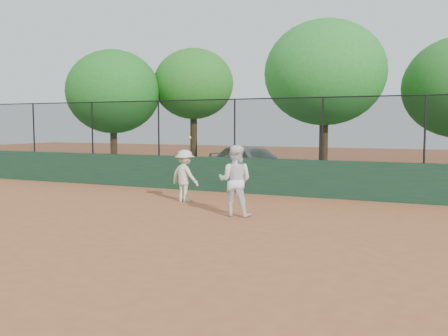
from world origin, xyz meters
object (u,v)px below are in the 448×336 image
at_px(parked_car, 251,163).
at_px(tree_2, 325,73).
at_px(player_main, 185,176).
at_px(tree_1, 193,84).
at_px(player_second, 235,181).
at_px(tree_0, 113,92).

bearing_deg(parked_car, tree_2, -33.55).
xyz_separation_m(parked_car, player_main, (0.10, -5.89, 0.02)).
height_order(parked_car, player_main, player_main).
bearing_deg(player_main, tree_1, 116.09).
xyz_separation_m(player_second, player_main, (-2.29, 1.53, -0.12)).
xyz_separation_m(player_second, tree_2, (0.27, 8.75, 3.50)).
height_order(parked_car, tree_2, tree_2).
relative_size(tree_0, tree_2, 0.92).
xyz_separation_m(parked_car, tree_2, (2.65, 1.33, 3.65)).
height_order(player_main, tree_0, tree_0).
bearing_deg(tree_0, player_second, -41.05).
distance_m(player_second, tree_2, 9.43).
bearing_deg(player_second, tree_2, -100.22).
xyz_separation_m(tree_1, tree_2, (7.32, -2.53, 0.04)).
bearing_deg(tree_2, player_main, -109.49).
bearing_deg(parked_car, player_second, -132.31).
bearing_deg(player_second, tree_1, -66.43).
bearing_deg(tree_0, player_main, -42.82).
relative_size(player_main, tree_0, 0.33).
distance_m(player_main, tree_1, 11.42).
height_order(tree_1, tree_2, tree_2).
bearing_deg(tree_0, parked_car, -12.13).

